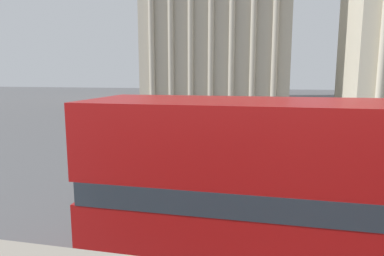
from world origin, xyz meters
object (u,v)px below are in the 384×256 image
car_maroon (279,124)px  car_white (173,126)px  double_decker_bus (349,196)px  plaza_building_left (217,25)px

car_maroon → car_white: (-7.65, -2.78, 0.00)m
double_decker_bus → plaza_building_left: bearing=105.5°
double_decker_bus → plaza_building_left: 55.74m
double_decker_bus → car_white: double_decker_bus is taller
double_decker_bus → car_white: size_ratio=2.42×
car_maroon → double_decker_bus: bearing=167.2°
plaza_building_left → car_white: bearing=-86.7°
double_decker_bus → car_maroon: (-0.60, 20.01, -1.53)m
car_white → plaza_building_left: bearing=-176.1°
double_decker_bus → plaza_building_left: (-10.38, 53.74, 10.57)m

